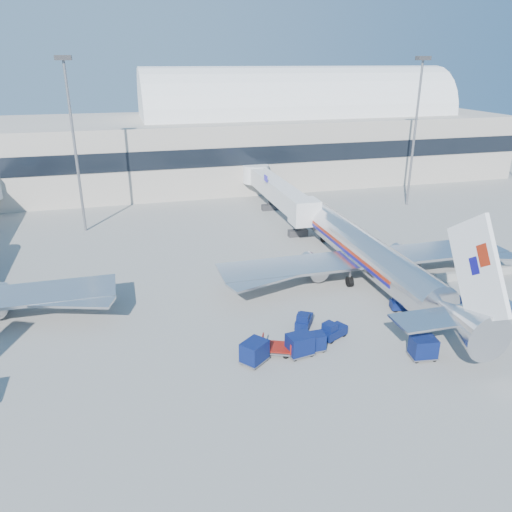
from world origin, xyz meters
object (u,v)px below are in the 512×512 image
object	(u,v)px
cart_train_a	(314,342)
cart_solo_near	(423,348)
mast_east	(417,111)
cart_train_c	(254,352)
tug_lead	(333,331)
airliner_main	(370,255)
mast_west	(71,121)
cart_open_red	(277,348)
barrier_far	(499,271)
tug_left	(304,321)
cart_train_b	(300,344)
jetbridge_near	(274,189)
barrier_mid	(473,274)
barrier_near	(447,277)
tug_right	(402,303)
cart_solo_far	(449,307)

from	to	relation	value
cart_train_a	cart_solo_near	world-z (taller)	cart_solo_near
mast_east	cart_train_c	bearing A→B (deg)	-133.71
tug_lead	cart_train_c	size ratio (longest dim) A/B	1.02
airliner_main	mast_west	distance (m)	41.12
mast_east	cart_open_red	distance (m)	51.87
cart_train_a	barrier_far	bearing A→B (deg)	18.15
mast_west	tug_left	world-z (taller)	mast_west
cart_train_c	cart_solo_near	distance (m)	13.32
barrier_far	cart_train_b	bearing A→B (deg)	-160.57
cart_train_a	cart_train_b	xyz separation A→B (m)	(-1.38, -0.34, 0.17)
mast_west	tug_left	xyz separation A→B (m)	(19.76, -33.38, -14.09)
cart_train_c	cart_train_b	bearing A→B (deg)	-37.15
jetbridge_near	barrier_mid	bearing A→B (deg)	-64.56
barrier_far	cart_solo_near	xyz separation A→B (m)	(-17.43, -12.38, 0.50)
jetbridge_near	cart_train_b	world-z (taller)	jetbridge_near
mast_east	barrier_mid	xyz separation A→B (m)	(-8.70, -28.00, -14.34)
airliner_main	barrier_mid	bearing A→B (deg)	-12.50
cart_train_c	barrier_near	bearing A→B (deg)	-16.67
mast_east	tug_lead	distance (m)	47.77
mast_west	cart_solo_near	distance (m)	50.60
cart_train_c	cart_open_red	xyz separation A→B (m)	(2.10, 0.79, -0.50)
tug_right	airliner_main	bearing A→B (deg)	102.83
cart_train_b	barrier_near	bearing A→B (deg)	15.14
tug_lead	cart_solo_near	bearing A→B (deg)	-66.22
cart_train_a	cart_train_b	size ratio (longest dim) A/B	0.75
barrier_near	barrier_far	bearing A→B (deg)	0.00
jetbridge_near	cart_solo_far	size ratio (longest dim) A/B	10.62
cart_train_b	tug_lead	bearing A→B (deg)	15.89
cart_train_b	cart_open_red	xyz separation A→B (m)	(-1.67, 0.71, -0.49)
mast_east	cart_train_c	world-z (taller)	mast_east
tug_left	mast_west	bearing A→B (deg)	62.90
tug_lead	cart_train_c	distance (m)	7.58
airliner_main	tug_lead	distance (m)	13.43
cart_train_c	tug_lead	bearing A→B (deg)	-24.49
cart_train_a	jetbridge_near	bearing A→B (deg)	76.08
mast_east	cart_solo_near	xyz separation A→B (m)	(-22.83, -40.38, -13.84)
mast_east	tug_lead	size ratio (longest dim) A/B	8.43
cart_train_a	cart_train_b	distance (m)	1.43
tug_lead	tug_left	size ratio (longest dim) A/B	1.01
jetbridge_near	cart_solo_far	xyz separation A→B (m)	(5.74, -35.72, -2.93)
barrier_near	barrier_far	xyz separation A→B (m)	(6.60, 0.00, 0.00)
airliner_main	cart_train_c	bearing A→B (deg)	-142.86
airliner_main	cart_solo_near	xyz separation A→B (m)	(-2.83, -14.88, -1.97)
airliner_main	tug_right	size ratio (longest dim) A/B	15.11
cart_train_c	airliner_main	bearing A→B (deg)	-1.24
tug_lead	mast_west	bearing A→B (deg)	94.64
tug_right	tug_lead	bearing A→B (deg)	-146.14
airliner_main	barrier_near	world-z (taller)	airliner_main
jetbridge_near	barrier_mid	xyz separation A→B (m)	(13.70, -28.81, -3.48)
jetbridge_near	cart_train_b	xyz separation A→B (m)	(-9.67, -38.22, -2.96)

